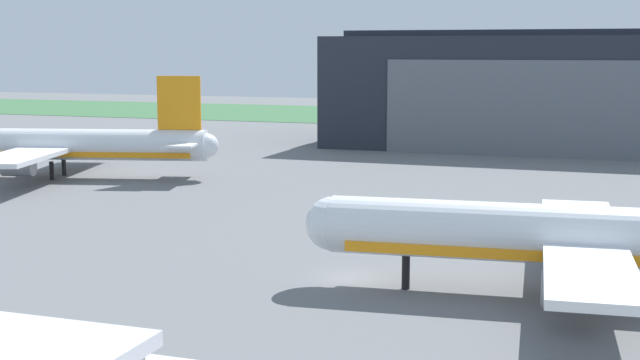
% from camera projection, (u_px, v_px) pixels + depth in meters
% --- Properties ---
extents(ground_plane, '(440.00, 440.00, 0.00)m').
position_uv_depth(ground_plane, '(349.00, 278.00, 63.49)').
color(ground_plane, slate).
extents(grass_field_strip, '(440.00, 56.00, 0.08)m').
position_uv_depth(grass_field_strip, '(543.00, 119.00, 205.72)').
color(grass_field_strip, '#3C6B41').
rests_on(grass_field_strip, ground_plane).
extents(maintenance_hangar, '(99.56, 37.25, 19.60)m').
position_uv_depth(maintenance_hangar, '(638.00, 92.00, 145.30)').
color(maintenance_hangar, '#232833').
rests_on(maintenance_hangar, ground_plane).
extents(airliner_far_left, '(44.26, 36.25, 13.05)m').
position_uv_depth(airliner_far_left, '(44.00, 145.00, 112.40)').
color(airliner_far_left, silver).
rests_on(airliner_far_left, ground_plane).
extents(airliner_near_left, '(35.66, 30.52, 13.03)m').
position_uv_depth(airliner_near_left, '(572.00, 238.00, 57.46)').
color(airliner_near_left, silver).
rests_on(airliner_near_left, ground_plane).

